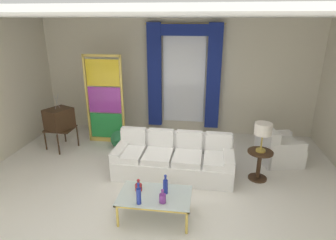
# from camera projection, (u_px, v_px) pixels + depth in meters

# --- Properties ---
(ground_plane) EXTENTS (16.00, 16.00, 0.00)m
(ground_plane) POSITION_uv_depth(u_px,v_px,m) (158.00, 189.00, 5.24)
(ground_plane) COLOR white
(wall_rear) EXTENTS (8.00, 0.12, 3.00)m
(wall_rear) POSITION_uv_depth(u_px,v_px,m) (177.00, 77.00, 7.59)
(wall_rear) COLOR beige
(wall_rear) RESTS_ON ground
(ceiling_slab) EXTENTS (8.00, 7.60, 0.04)m
(ceiling_slab) POSITION_uv_depth(u_px,v_px,m) (164.00, 16.00, 4.97)
(ceiling_slab) COLOR white
(curtained_window) EXTENTS (2.00, 0.17, 2.70)m
(curtained_window) POSITION_uv_depth(u_px,v_px,m) (184.00, 70.00, 7.33)
(curtained_window) COLOR white
(curtained_window) RESTS_ON ground
(couch_white_long) EXTENTS (2.36, 0.97, 0.86)m
(couch_white_long) POSITION_uv_depth(u_px,v_px,m) (174.00, 159.00, 5.72)
(couch_white_long) COLOR white
(couch_white_long) RESTS_ON ground
(coffee_table) EXTENTS (1.12, 0.67, 0.41)m
(coffee_table) POSITION_uv_depth(u_px,v_px,m) (155.00, 197.00, 4.39)
(coffee_table) COLOR silver
(coffee_table) RESTS_ON ground
(bottle_blue_decanter) EXTENTS (0.10, 0.10, 0.23)m
(bottle_blue_decanter) POSITION_uv_depth(u_px,v_px,m) (163.00, 198.00, 4.17)
(bottle_blue_decanter) COLOR #753384
(bottle_blue_decanter) RESTS_ON coffee_table
(bottle_crystal_tall) EXTENTS (0.08, 0.08, 0.33)m
(bottle_crystal_tall) POSITION_uv_depth(u_px,v_px,m) (165.00, 186.00, 4.38)
(bottle_crystal_tall) COLOR navy
(bottle_crystal_tall) RESTS_ON coffee_table
(bottle_amber_squat) EXTENTS (0.07, 0.07, 0.35)m
(bottle_amber_squat) POSITION_uv_depth(u_px,v_px,m) (139.00, 195.00, 4.12)
(bottle_amber_squat) COLOR navy
(bottle_amber_squat) RESTS_ON coffee_table
(bottle_ruby_flask) EXTENTS (0.11, 0.11, 0.20)m
(bottle_ruby_flask) POSITION_uv_depth(u_px,v_px,m) (139.00, 187.00, 4.47)
(bottle_ruby_flask) COLOR maroon
(bottle_ruby_flask) RESTS_ON coffee_table
(vintage_tv) EXTENTS (0.70, 0.74, 1.35)m
(vintage_tv) POSITION_uv_depth(u_px,v_px,m) (59.00, 120.00, 6.70)
(vintage_tv) COLOR #382314
(vintage_tv) RESTS_ON ground
(armchair_white) EXTENTS (0.98, 0.97, 0.80)m
(armchair_white) POSITION_uv_depth(u_px,v_px,m) (277.00, 149.00, 6.19)
(armchair_white) COLOR white
(armchair_white) RESTS_ON ground
(stained_glass_divider) EXTENTS (0.95, 0.05, 2.20)m
(stained_glass_divider) POSITION_uv_depth(u_px,v_px,m) (105.00, 102.00, 6.96)
(stained_glass_divider) COLOR gold
(stained_glass_divider) RESTS_ON ground
(peacock_figurine) EXTENTS (0.44, 0.60, 0.50)m
(peacock_figurine) POSITION_uv_depth(u_px,v_px,m) (118.00, 141.00, 6.81)
(peacock_figurine) COLOR beige
(peacock_figurine) RESTS_ON ground
(round_side_table) EXTENTS (0.48, 0.48, 0.59)m
(round_side_table) POSITION_uv_depth(u_px,v_px,m) (259.00, 163.00, 5.48)
(round_side_table) COLOR #382314
(round_side_table) RESTS_ON ground
(table_lamp_brass) EXTENTS (0.32, 0.32, 0.57)m
(table_lamp_brass) POSITION_uv_depth(u_px,v_px,m) (263.00, 130.00, 5.25)
(table_lamp_brass) COLOR #B29338
(table_lamp_brass) RESTS_ON round_side_table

